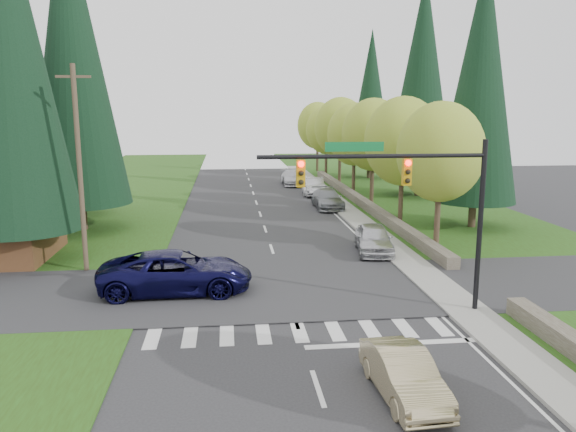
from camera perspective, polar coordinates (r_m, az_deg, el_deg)
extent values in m
plane|color=#28282B|center=(17.79, 2.52, -15.58)|extent=(120.00, 120.00, 0.00)
cube|color=#284312|center=(39.75, 16.81, -1.11)|extent=(14.00, 110.00, 0.06)
cube|color=#284312|center=(38.09, -22.15, -1.95)|extent=(14.00, 110.00, 0.06)
cube|color=#28282B|center=(25.15, -0.27, -7.52)|extent=(120.00, 8.00, 0.10)
cube|color=gray|center=(39.68, 7.55, -0.70)|extent=(1.80, 80.00, 0.13)
cube|color=gray|center=(39.49, 6.35, -0.73)|extent=(0.20, 80.00, 0.13)
cube|color=#4C4438|center=(47.68, 7.27, 1.58)|extent=(0.70, 40.00, 0.70)
cylinder|color=black|center=(22.89, 18.91, -1.14)|extent=(0.20, 0.20, 6.80)
cylinder|color=black|center=(21.02, 8.65, 6.02)|extent=(8.60, 0.16, 0.16)
cube|color=#0C662D|center=(20.88, 6.77, 7.00)|extent=(2.20, 0.04, 0.35)
cube|color=#BF8C0C|center=(21.45, 11.98, 4.39)|extent=(0.32, 0.24, 1.00)
sphere|color=#FF0C05|center=(21.28, 12.13, 5.29)|extent=(0.22, 0.22, 0.22)
cube|color=#BF8C0C|center=(20.56, 1.29, 4.36)|extent=(0.32, 0.24, 1.00)
sphere|color=#FF0C05|center=(20.38, 1.35, 5.29)|extent=(0.22, 0.22, 0.22)
cylinder|color=#473828|center=(28.77, -20.40, 4.32)|extent=(0.24, 0.24, 10.00)
cube|color=#473828|center=(28.66, -20.99, 13.09)|extent=(1.60, 0.10, 0.12)
cylinder|color=#38281C|center=(32.44, 14.96, 0.61)|extent=(0.32, 0.32, 4.76)
ellipsoid|color=olive|center=(32.05, 15.24, 6.31)|extent=(4.80, 4.80, 5.52)
cylinder|color=#38281C|center=(38.97, 11.42, 2.55)|extent=(0.32, 0.32, 4.93)
ellipsoid|color=olive|center=(38.65, 11.60, 7.46)|extent=(5.20, 5.20, 5.98)
cylinder|color=#38281C|center=(45.58, 8.53, 3.88)|extent=(0.32, 0.32, 5.04)
ellipsoid|color=olive|center=(45.30, 8.65, 8.18)|extent=(5.00, 5.00, 5.75)
cylinder|color=#38281C|center=(52.37, 6.69, 4.68)|extent=(0.32, 0.32, 4.82)
ellipsoid|color=olive|center=(52.13, 6.77, 8.26)|extent=(5.00, 5.00, 5.75)
cylinder|color=#38281C|center=(59.18, 5.28, 5.57)|extent=(0.32, 0.32, 5.15)
ellipsoid|color=olive|center=(58.97, 5.34, 8.95)|extent=(5.40, 5.40, 6.21)
cylinder|color=#38281C|center=(66.01, 3.89, 5.93)|extent=(0.32, 0.32, 4.70)
ellipsoid|color=olive|center=(65.82, 3.93, 8.70)|extent=(4.80, 4.80, 5.52)
cylinder|color=#38281C|center=(72.90, 3.00, 6.51)|extent=(0.32, 0.32, 4.98)
ellipsoid|color=olive|center=(72.72, 3.03, 9.16)|extent=(5.20, 5.20, 5.98)
cylinder|color=#38281C|center=(32.30, -25.12, -2.59)|extent=(0.50, 0.50, 2.00)
cone|color=black|center=(31.69, -26.57, 14.93)|extent=(6.12, 6.12, 18.00)
cylinder|color=#38281C|center=(39.54, -20.08, 0.07)|extent=(0.50, 0.50, 2.00)
cone|color=black|center=(39.08, -21.08, 15.08)|extent=(6.46, 6.46, 19.00)
cylinder|color=#38281C|center=(45.76, -20.76, 1.40)|extent=(0.50, 0.50, 2.00)
cone|color=black|center=(45.30, -21.56, 13.08)|extent=(5.78, 5.78, 17.00)
cylinder|color=#38281C|center=(39.97, 18.21, 0.29)|extent=(0.50, 0.50, 2.00)
cone|color=black|center=(39.41, 18.98, 12.97)|extent=(5.44, 5.44, 16.00)
cylinder|color=#38281C|center=(53.18, 13.01, 3.05)|extent=(0.50, 0.50, 2.00)
cone|color=black|center=(52.81, 13.47, 13.64)|extent=(6.12, 6.12, 18.00)
cylinder|color=#38281C|center=(66.21, 8.22, 4.68)|extent=(0.50, 0.50, 2.00)
cone|color=black|center=(65.86, 8.42, 11.88)|extent=(5.10, 5.10, 15.00)
imported|color=#CDBB89|center=(16.49, 11.69, -15.47)|extent=(1.65, 4.11, 1.33)
imported|color=black|center=(25.05, -11.29, -5.62)|extent=(6.62, 3.13, 1.83)
imported|color=silver|center=(31.67, 8.70, -2.29)|extent=(2.52, 4.93, 1.61)
imported|color=gray|center=(45.58, 4.04, 1.74)|extent=(2.14, 5.24, 1.52)
imported|color=#BCBCC1|center=(52.50, 2.66, 3.02)|extent=(1.99, 5.06, 1.64)
imported|color=white|center=(53.02, 2.40, 3.00)|extent=(2.11, 4.43, 1.46)
imported|color=silver|center=(59.58, 0.44, 3.90)|extent=(2.16, 5.26, 1.52)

